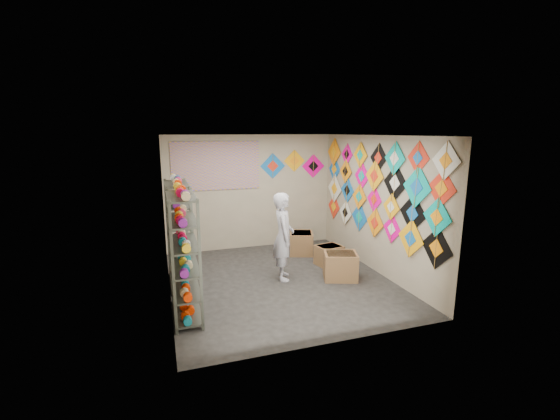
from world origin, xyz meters
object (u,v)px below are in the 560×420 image
object	(u,v)px
shelf_rack_front	(184,256)
carton_c	(301,243)
shopkeeper	(283,236)
carton_b	(329,255)
shelf_rack_back	(179,234)
carton_a	(340,266)

from	to	relation	value
shelf_rack_front	carton_c	xyz separation A→B (m)	(2.74, 2.23, -0.70)
shopkeeper	carton_b	distance (m)	1.37
shelf_rack_back	shopkeeper	world-z (taller)	shelf_rack_back
shelf_rack_back	carton_a	size ratio (longest dim) A/B	3.09
shelf_rack_front	shopkeeper	world-z (taller)	shelf_rack_front
carton_a	carton_c	distance (m)	1.65
shelf_rack_front	carton_a	xyz separation A→B (m)	(2.91, 0.59, -0.69)
shelf_rack_front	carton_a	bearing A→B (deg)	11.38
shopkeeper	shelf_rack_front	bearing A→B (deg)	129.72
shelf_rack_back	carton_a	bearing A→B (deg)	-13.81
shelf_rack_front	shelf_rack_back	world-z (taller)	same
shelf_rack_back	carton_a	world-z (taller)	shelf_rack_back
carton_b	carton_c	xyz separation A→B (m)	(-0.29, 0.88, 0.04)
shelf_rack_front	carton_b	bearing A→B (deg)	23.90
carton_a	carton_c	bearing A→B (deg)	115.47
shelf_rack_back	shopkeeper	distance (m)	1.92
shelf_rack_back	carton_b	bearing A→B (deg)	0.82
shopkeeper	shelf_rack_back	bearing A→B (deg)	92.29
shopkeeper	carton_a	xyz separation A→B (m)	(1.03, -0.36, -0.58)
shelf_rack_front	carton_b	size ratio (longest dim) A/B	3.73
carton_a	carton_b	xyz separation A→B (m)	(0.12, 0.76, -0.05)
carton_b	shopkeeper	bearing A→B (deg)	-171.73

